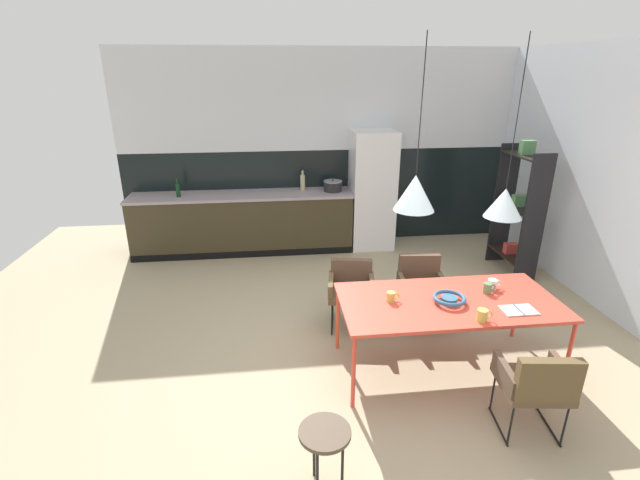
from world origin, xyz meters
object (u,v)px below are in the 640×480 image
armchair_near_window (421,282)px  pendant_lamp_over_table_near (415,193)px  open_book (519,310)px  open_shelf_unit (518,208)px  pendant_lamp_over_table_far (504,203)px  mug_dark_espresso (493,284)px  mug_tall_blue (483,315)px  mug_wide_latte (488,288)px  armchair_facing_counter (538,381)px  side_stool (325,437)px  cooking_pot (333,186)px  fruit_bowl (449,299)px  refrigerator_column (372,190)px  bottle_wine_green (303,182)px  bottle_oil_tall (178,189)px  armchair_by_stool (351,284)px  dining_table (449,304)px  mug_white_ceramic (391,297)px

armchair_near_window → pendant_lamp_over_table_near: bearing=68.6°
open_book → open_shelf_unit: 2.58m
pendant_lamp_over_table_far → open_shelf_unit: bearing=55.9°
mug_dark_espresso → mug_tall_blue: (-0.36, -0.55, 0.01)m
mug_wide_latte → open_shelf_unit: 2.34m
armchair_facing_counter → armchair_near_window: 1.78m
side_stool → pendant_lamp_over_table_far: pendant_lamp_over_table_far is taller
armchair_near_window → cooking_pot: size_ratio=2.68×
armchair_facing_counter → open_book: armchair_facing_counter is taller
armchair_facing_counter → mug_tall_blue: mug_tall_blue is taller
mug_dark_espresso → pendant_lamp_over_table_far: (-0.10, -0.16, 0.85)m
fruit_bowl → mug_wide_latte: mug_wide_latte is taller
cooking_pot → refrigerator_column: bearing=-1.1°
fruit_bowl → pendant_lamp_over_table_near: (-0.38, 0.05, 0.97)m
mug_dark_espresso → bottle_wine_green: 3.55m
armchair_near_window → mug_dark_espresso: 0.87m
mug_tall_blue → open_book: bearing=17.2°
mug_dark_espresso → side_stool: mug_dark_espresso is taller
armchair_near_window → cooking_pot: 2.50m
bottle_oil_tall → pendant_lamp_over_table_far: (3.30, -3.14, 0.59)m
mug_dark_espresso → side_stool: size_ratio=0.27×
fruit_bowl → open_book: (0.54, -0.21, -0.03)m
armchair_by_stool → bottle_wine_green: (-0.33, 2.46, 0.56)m
cooking_pot → pendant_lamp_over_table_near: (0.21, -3.21, 0.74)m
mug_tall_blue → open_shelf_unit: (1.61, 2.38, 0.14)m
dining_table → armchair_by_stool: (-0.73, 0.90, -0.21)m
cooking_pot → side_stool: bearing=-98.7°
armchair_facing_counter → cooking_pot: (-0.96, 4.12, 0.49)m
refrigerator_column → side_stool: size_ratio=3.69×
mug_dark_espresso → fruit_bowl: bearing=-157.0°
armchair_by_stool → mug_wide_latte: bearing=154.6°
open_book → mug_white_ceramic: 1.09m
mug_wide_latte → pendant_lamp_over_table_near: bearing=-173.7°
mug_dark_espresso → bottle_oil_tall: 4.53m
armchair_facing_counter → pendant_lamp_over_table_far: (0.03, 0.91, 1.12)m
mug_tall_blue → dining_table: bearing=110.2°
armchair_near_window → side_stool: 2.43m
armchair_by_stool → armchair_facing_counter: (1.09, -1.79, 0.03)m
mug_tall_blue → bottle_wine_green: bottle_wine_green is taller
cooking_pot → side_stool: 4.49m
refrigerator_column → open_book: (0.51, -3.46, -0.18)m
fruit_bowl → bottle_oil_tall: size_ratio=1.06×
fruit_bowl → open_shelf_unit: 2.71m
armchair_near_window → open_shelf_unit: open_shelf_unit is taller
refrigerator_column → armchair_near_window: (0.03, -2.35, -0.43)m
open_book → open_shelf_unit: bearing=61.6°
refrigerator_column → open_shelf_unit: (1.73, -1.20, 0.01)m
bottle_oil_tall → side_stool: bearing=-69.4°
fruit_bowl → pendant_lamp_over_table_far: bearing=7.6°
bottle_oil_tall → mug_dark_espresso: bearing=-41.2°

